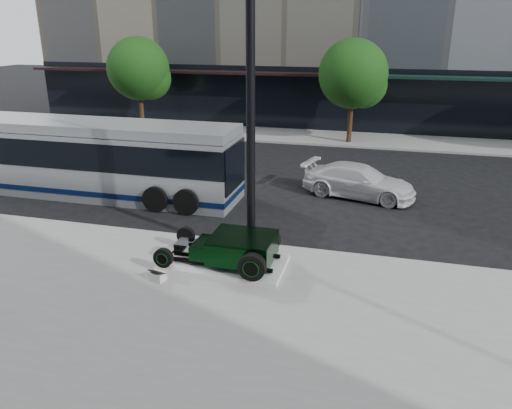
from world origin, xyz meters
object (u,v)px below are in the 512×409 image
(lamppost, at_px, (251,124))
(white_sedan, at_px, (359,181))
(transit_bus, at_px, (90,157))
(hot_rod, at_px, (235,248))

(lamppost, relative_size, white_sedan, 1.86)
(lamppost, relative_size, transit_bus, 0.68)
(transit_bus, bearing_deg, hot_rod, -33.59)
(transit_bus, relative_size, white_sedan, 2.75)
(transit_bus, bearing_deg, white_sedan, 12.66)
(lamppost, xyz_separation_m, transit_bus, (-7.73, 3.94, -2.42))
(hot_rod, bearing_deg, transit_bus, 146.41)
(lamppost, distance_m, transit_bus, 9.01)
(hot_rod, xyz_separation_m, white_sedan, (2.82, 7.37, -0.06))
(transit_bus, distance_m, white_sedan, 10.69)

